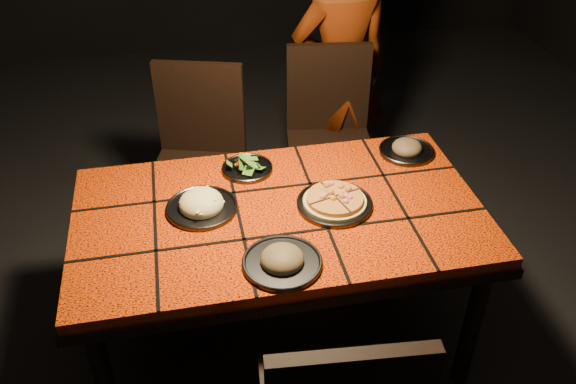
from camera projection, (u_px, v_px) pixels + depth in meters
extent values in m
cube|color=black|center=(280.00, 340.00, 2.85)|extent=(6.00, 7.00, 0.04)
cube|color=red|center=(279.00, 215.00, 2.41)|extent=(1.60, 0.90, 0.05)
cube|color=black|center=(279.00, 224.00, 2.43)|extent=(1.62, 0.92, 0.04)
cylinder|color=black|center=(472.00, 326.00, 2.46)|extent=(0.07, 0.07, 0.66)
cylinder|color=black|center=(112.00, 253.00, 2.82)|extent=(0.07, 0.07, 0.66)
cylinder|color=black|center=(407.00, 215.00, 3.05)|extent=(0.07, 0.07, 0.66)
cube|color=black|center=(197.00, 174.00, 3.08)|extent=(0.56, 0.56, 0.04)
cube|color=black|center=(200.00, 108.00, 3.09)|extent=(0.44, 0.17, 0.49)
cylinder|color=black|center=(158.00, 233.00, 3.09)|extent=(0.04, 0.04, 0.46)
cylinder|color=black|center=(229.00, 237.00, 3.07)|extent=(0.04, 0.04, 0.46)
cylinder|color=black|center=(175.00, 191.00, 3.39)|extent=(0.04, 0.04, 0.46)
cylinder|color=black|center=(240.00, 195.00, 3.36)|extent=(0.04, 0.04, 0.46)
cube|color=black|center=(330.00, 150.00, 3.27)|extent=(0.51, 0.51, 0.04)
cube|color=black|center=(328.00, 87.00, 3.27)|extent=(0.45, 0.11, 0.49)
cylinder|color=black|center=(298.00, 208.00, 3.26)|extent=(0.04, 0.04, 0.46)
cylinder|color=black|center=(366.00, 206.00, 3.27)|extent=(0.04, 0.04, 0.46)
cylinder|color=black|center=(294.00, 171.00, 3.55)|extent=(0.04, 0.04, 0.46)
cylinder|color=black|center=(356.00, 169.00, 3.57)|extent=(0.04, 0.04, 0.46)
imported|color=brown|center=(340.00, 75.00, 3.37)|extent=(0.57, 0.39, 1.52)
cylinder|color=#3F3E44|center=(335.00, 204.00, 2.41)|extent=(0.30, 0.30, 0.01)
torus|color=#3F3E44|center=(335.00, 203.00, 2.41)|extent=(0.30, 0.30, 0.01)
cylinder|color=tan|center=(335.00, 202.00, 2.41)|extent=(0.31, 0.31, 0.01)
cylinder|color=orange|center=(335.00, 199.00, 2.40)|extent=(0.28, 0.28, 0.02)
cylinder|color=#3F3E44|center=(202.00, 208.00, 2.39)|extent=(0.28, 0.28, 0.01)
torus|color=#3F3E44|center=(202.00, 207.00, 2.39)|extent=(0.28, 0.28, 0.01)
ellipsoid|color=#F6E3A2|center=(201.00, 202.00, 2.38)|extent=(0.17, 0.17, 0.09)
cylinder|color=#3F3E44|center=(247.00, 169.00, 2.62)|extent=(0.22, 0.22, 0.01)
torus|color=#3F3E44|center=(247.00, 168.00, 2.61)|extent=(0.22, 0.22, 0.01)
cylinder|color=#3F3E44|center=(282.00, 263.00, 2.14)|extent=(0.28, 0.28, 0.01)
torus|color=#3F3E44|center=(282.00, 262.00, 2.13)|extent=(0.28, 0.28, 0.01)
ellipsoid|color=brown|center=(282.00, 257.00, 2.12)|extent=(0.17, 0.17, 0.09)
cylinder|color=#3F3E44|center=(406.00, 151.00, 2.73)|extent=(0.25, 0.25, 0.01)
torus|color=#3F3E44|center=(407.00, 150.00, 2.73)|extent=(0.25, 0.25, 0.01)
ellipsoid|color=brown|center=(407.00, 146.00, 2.72)|extent=(0.15, 0.15, 0.08)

